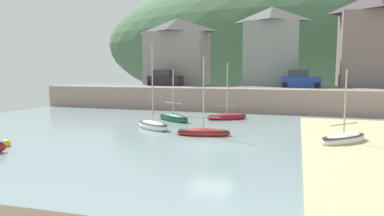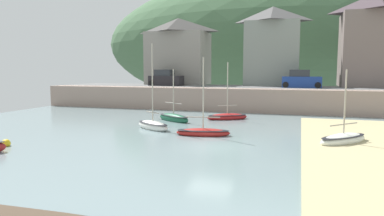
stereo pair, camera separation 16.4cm
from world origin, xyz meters
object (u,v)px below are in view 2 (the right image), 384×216
Objects in this scene: waterfront_building_centre at (272,46)px; parked_car_near_slipway at (166,79)px; parked_car_by_wall at (301,80)px; waterfront_building_left at (178,51)px; mooring_buoy at (6,143)px; sailboat_blue_trim at (227,117)px; sailboat_nearest_shore at (153,125)px; motorboat_with_cabin at (203,132)px; sailboat_far_left at (174,118)px; waterfront_building_right at (375,39)px; rowboat_small_beached at (343,139)px.

waterfront_building_centre is 13.75m from parked_car_near_slipway.
parked_car_by_wall is at bearing 2.31° from parked_car_near_slipway.
waterfront_building_left is 29.55m from mooring_buoy.
sailboat_blue_trim is 17.50m from mooring_buoy.
mooring_buoy is (-0.21, -24.28, -3.05)m from parked_car_near_slipway.
sailboat_nearest_shore is 12.89× the size of mooring_buoy.
sailboat_far_left is at bearing 116.42° from motorboat_with_cabin.
waterfront_building_centre is at bearing 47.99° from sailboat_blue_trim.
sailboat_far_left is (-4.14, -2.42, 0.04)m from sailboat_blue_trim.
waterfront_building_right reaches higher than sailboat_far_left.
waterfront_building_right is at bearing 14.18° from sailboat_blue_trim.
waterfront_building_centre is (12.28, -0.00, 0.45)m from waterfront_building_left.
sailboat_nearest_shore is 9.67m from mooring_buoy.
waterfront_building_left is at bearing 180.00° from waterfront_building_right.
waterfront_building_right is 2.31× the size of rowboat_small_beached.
rowboat_small_beached is at bearing -103.42° from waterfront_building_right.
parked_car_near_slipway is at bearing 108.05° from motorboat_with_cabin.
waterfront_building_left is 1.90× the size of sailboat_far_left.
motorboat_with_cabin is 20.46m from parked_car_near_slipway.
parked_car_by_wall is 29.28m from mooring_buoy.
parked_car_near_slipway is (-23.66, -4.50, -4.54)m from waterfront_building_right.
waterfront_building_left is 5.78m from parked_car_near_slipway.
motorboat_with_cabin is at bearing -96.72° from waterfront_building_centre.
rowboat_small_beached reaches higher than parked_car_near_slipway.
sailboat_blue_trim is (-13.94, -14.37, -7.51)m from waterfront_building_right.
sailboat_nearest_shore is 1.54× the size of parked_car_near_slipway.
rowboat_small_beached is at bearing -82.42° from parked_car_by_wall.
parked_car_by_wall is at bearing -15.90° from waterfront_building_left.
parked_car_near_slipway is at bearing 179.71° from parked_car_by_wall.
sailboat_blue_trim reaches higher than mooring_buoy.
waterfront_building_centre is 2.10× the size of rowboat_small_beached.
motorboat_with_cabin is 11.87m from mooring_buoy.
rowboat_small_beached is at bearing 8.61° from sailboat_far_left.
waterfront_building_centre is at bearing 57.51° from rowboat_small_beached.
parked_car_by_wall is (-7.81, -4.50, -4.54)m from waterfront_building_right.
waterfront_building_left is 12.28m from waterfront_building_centre.
sailboat_blue_trim is at bearing -134.12° from waterfront_building_right.
waterfront_building_right is 27.33m from motorboat_with_cabin.
rowboat_small_beached is at bearing -41.97° from parked_car_near_slipway.
waterfront_building_centre is 24.19m from rowboat_small_beached.
rowboat_small_beached is 18.28m from parked_car_by_wall.
motorboat_with_cabin is (9.65, -22.26, -6.60)m from waterfront_building_left.
waterfront_building_right reaches higher than waterfront_building_centre.
sailboat_far_left reaches higher than parked_car_by_wall.
parked_car_near_slipway is at bearing 146.68° from sailboat_far_left.
waterfront_building_centre is at bearing 100.33° from sailboat_far_left.
parked_car_near_slipway is (-0.06, -4.50, -3.63)m from waterfront_building_left.
parked_car_by_wall is (6.14, 17.76, 2.97)m from motorboat_with_cabin.
parked_car_near_slipway is 24.47m from mooring_buoy.
waterfront_building_right is at bearing 29.12° from rowboat_small_beached.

